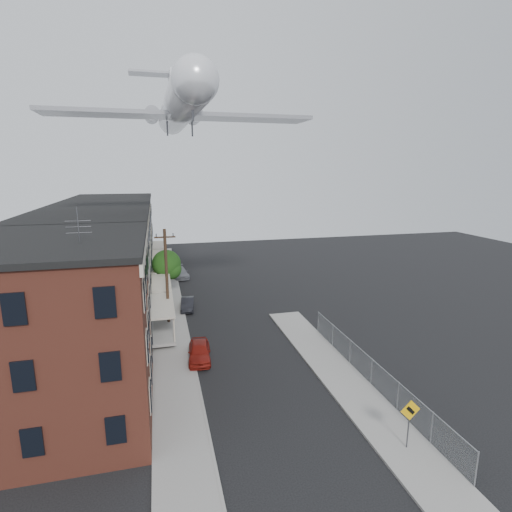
% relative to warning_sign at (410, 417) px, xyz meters
% --- Properties ---
extents(ground, '(120.00, 120.00, 0.00)m').
position_rel_warning_sign_xyz_m(ground, '(-5.60, 1.03, -1.88)').
color(ground, black).
rests_on(ground, ground).
extents(sidewalk_left, '(3.00, 62.00, 0.12)m').
position_rel_warning_sign_xyz_m(sidewalk_left, '(-11.10, 25.03, -1.82)').
color(sidewalk_left, gray).
rests_on(sidewalk_left, ground).
extents(sidewalk_right, '(3.00, 26.00, 0.12)m').
position_rel_warning_sign_xyz_m(sidewalk_right, '(-0.10, 7.03, -1.82)').
color(sidewalk_right, gray).
rests_on(sidewalk_right, ground).
extents(curb_left, '(0.15, 62.00, 0.14)m').
position_rel_warning_sign_xyz_m(curb_left, '(-9.65, 25.03, -1.81)').
color(curb_left, gray).
rests_on(curb_left, ground).
extents(curb_right, '(0.15, 26.00, 0.14)m').
position_rel_warning_sign_xyz_m(curb_right, '(-1.55, 7.03, -1.81)').
color(curb_right, gray).
rests_on(curb_right, ground).
extents(corner_building, '(10.31, 12.30, 12.15)m').
position_rel_warning_sign_xyz_m(corner_building, '(-17.60, 8.03, 3.28)').
color(corner_building, '#3E1913').
rests_on(corner_building, ground).
extents(row_house_a, '(11.98, 7.00, 10.30)m').
position_rel_warning_sign_xyz_m(row_house_a, '(-17.56, 17.53, 3.25)').
color(row_house_a, gray).
rests_on(row_house_a, ground).
extents(row_house_b, '(11.98, 7.00, 10.30)m').
position_rel_warning_sign_xyz_m(row_house_b, '(-17.56, 24.53, 3.25)').
color(row_house_b, '#756E5D').
rests_on(row_house_b, ground).
extents(row_house_c, '(11.98, 7.00, 10.30)m').
position_rel_warning_sign_xyz_m(row_house_c, '(-17.56, 31.53, 3.25)').
color(row_house_c, gray).
rests_on(row_house_c, ground).
extents(row_house_d, '(11.98, 7.00, 10.30)m').
position_rel_warning_sign_xyz_m(row_house_d, '(-17.56, 38.53, 3.25)').
color(row_house_d, '#756E5D').
rests_on(row_house_d, ground).
extents(row_house_e, '(11.98, 7.00, 10.30)m').
position_rel_warning_sign_xyz_m(row_house_e, '(-17.56, 45.53, 3.25)').
color(row_house_e, gray).
rests_on(row_house_e, ground).
extents(chainlink_fence, '(0.06, 18.06, 1.90)m').
position_rel_warning_sign_xyz_m(chainlink_fence, '(1.40, 6.03, -0.89)').
color(chainlink_fence, gray).
rests_on(chainlink_fence, ground).
extents(warning_sign, '(1.10, 0.11, 2.80)m').
position_rel_warning_sign_xyz_m(warning_sign, '(0.00, 0.00, 0.00)').
color(warning_sign, '#515156').
rests_on(warning_sign, ground).
extents(utility_pole, '(1.80, 0.26, 9.00)m').
position_rel_warning_sign_xyz_m(utility_pole, '(-11.20, 19.03, 2.79)').
color(utility_pole, black).
rests_on(utility_pole, ground).
extents(street_tree, '(3.22, 3.20, 5.20)m').
position_rel_warning_sign_xyz_m(street_tree, '(-10.87, 28.95, 1.57)').
color(street_tree, black).
rests_on(street_tree, ground).
extents(car_near, '(1.99, 4.17, 1.37)m').
position_rel_warning_sign_xyz_m(car_near, '(-9.20, 12.36, -1.20)').
color(car_near, maroon).
rests_on(car_near, ground).
extents(car_mid, '(1.61, 3.69, 1.18)m').
position_rel_warning_sign_xyz_m(car_mid, '(-9.20, 23.65, -1.29)').
color(car_mid, black).
rests_on(car_mid, ground).
extents(car_far, '(2.38, 4.72, 1.32)m').
position_rel_warning_sign_xyz_m(car_far, '(-9.20, 36.36, -1.23)').
color(car_far, gray).
rests_on(car_far, ground).
extents(airplane, '(21.64, 24.70, 7.18)m').
position_rel_warning_sign_xyz_m(airplane, '(-9.40, 21.34, 17.29)').
color(airplane, white).
rests_on(airplane, ground).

